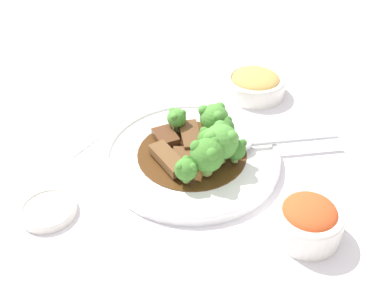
% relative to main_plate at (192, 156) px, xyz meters
% --- Properties ---
extents(ground_plane, '(4.00, 4.00, 0.00)m').
position_rel_main_plate_xyz_m(ground_plane, '(0.00, 0.00, -0.01)').
color(ground_plane, silver).
extents(main_plate, '(0.28, 0.28, 0.02)m').
position_rel_main_plate_xyz_m(main_plate, '(0.00, 0.00, 0.00)').
color(main_plate, white).
rests_on(main_plate, ground_plane).
extents(beef_strip_0, '(0.06, 0.06, 0.01)m').
position_rel_main_plate_xyz_m(beef_strip_0, '(-0.02, -0.05, 0.01)').
color(beef_strip_0, '#56331E').
rests_on(beef_strip_0, main_plate).
extents(beef_strip_1, '(0.08, 0.06, 0.01)m').
position_rel_main_plate_xyz_m(beef_strip_1, '(-0.03, -0.01, 0.02)').
color(beef_strip_1, brown).
rests_on(beef_strip_1, main_plate).
extents(beef_strip_2, '(0.05, 0.06, 0.01)m').
position_rel_main_plate_xyz_m(beef_strip_2, '(0.02, 0.00, 0.01)').
color(beef_strip_2, brown).
rests_on(beef_strip_2, main_plate).
extents(beef_strip_3, '(0.07, 0.08, 0.02)m').
position_rel_main_plate_xyz_m(beef_strip_3, '(0.04, -0.03, 0.02)').
color(beef_strip_3, brown).
rests_on(beef_strip_3, main_plate).
extents(broccoli_floret_0, '(0.03, 0.03, 0.04)m').
position_rel_main_plate_xyz_m(broccoli_floret_0, '(-0.00, 0.07, 0.03)').
color(broccoli_floret_0, '#7FA84C').
rests_on(broccoli_floret_0, main_plate).
extents(broccoli_floret_1, '(0.04, 0.04, 0.04)m').
position_rel_main_plate_xyz_m(broccoli_floret_1, '(-0.05, 0.04, 0.03)').
color(broccoli_floret_1, '#7FA84C').
rests_on(broccoli_floret_1, main_plate).
extents(broccoli_floret_2, '(0.03, 0.03, 0.04)m').
position_rel_main_plate_xyz_m(broccoli_floret_2, '(0.07, 0.02, 0.03)').
color(broccoli_floret_2, '#7FA84C').
rests_on(broccoli_floret_2, main_plate).
extents(broccoli_floret_3, '(0.03, 0.03, 0.04)m').
position_rel_main_plate_xyz_m(broccoli_floret_3, '(-0.05, -0.04, 0.03)').
color(broccoli_floret_3, '#8EB756').
rests_on(broccoli_floret_3, main_plate).
extents(broccoli_floret_4, '(0.05, 0.05, 0.05)m').
position_rel_main_plate_xyz_m(broccoli_floret_4, '(-0.06, 0.02, 0.04)').
color(broccoli_floret_4, '#7FA84C').
rests_on(broccoli_floret_4, main_plate).
extents(broccoli_floret_5, '(0.05, 0.05, 0.06)m').
position_rel_main_plate_xyz_m(broccoli_floret_5, '(0.01, 0.05, 0.05)').
color(broccoli_floret_5, '#8EB756').
rests_on(broccoli_floret_5, main_plate).
extents(broccoli_floret_6, '(0.04, 0.04, 0.04)m').
position_rel_main_plate_xyz_m(broccoli_floret_6, '(-0.01, 0.03, 0.03)').
color(broccoli_floret_6, '#8EB756').
rests_on(broccoli_floret_6, main_plate).
extents(broccoli_floret_7, '(0.05, 0.05, 0.06)m').
position_rel_main_plate_xyz_m(broccoli_floret_7, '(0.04, 0.04, 0.04)').
color(broccoli_floret_7, '#8EB756').
rests_on(broccoli_floret_7, main_plate).
extents(serving_spoon, '(0.11, 0.19, 0.01)m').
position_rel_main_plate_xyz_m(serving_spoon, '(-0.04, 0.08, 0.02)').
color(serving_spoon, '#B7B7BC').
rests_on(serving_spoon, main_plate).
extents(side_bowl_kimchi, '(0.09, 0.09, 0.06)m').
position_rel_main_plate_xyz_m(side_bowl_kimchi, '(0.09, 0.20, 0.02)').
color(side_bowl_kimchi, white).
rests_on(side_bowl_kimchi, ground_plane).
extents(side_bowl_appetizer, '(0.12, 0.12, 0.05)m').
position_rel_main_plate_xyz_m(side_bowl_appetizer, '(-0.23, 0.05, 0.01)').
color(side_bowl_appetizer, white).
rests_on(side_bowl_appetizer, ground_plane).
extents(sauce_dish, '(0.08, 0.08, 0.01)m').
position_rel_main_plate_xyz_m(sauce_dish, '(0.18, -0.15, -0.00)').
color(sauce_dish, white).
rests_on(sauce_dish, ground_plane).
extents(paper_napkin, '(0.15, 0.13, 0.01)m').
position_rel_main_plate_xyz_m(paper_napkin, '(-0.02, -0.22, -0.01)').
color(paper_napkin, white).
rests_on(paper_napkin, ground_plane).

